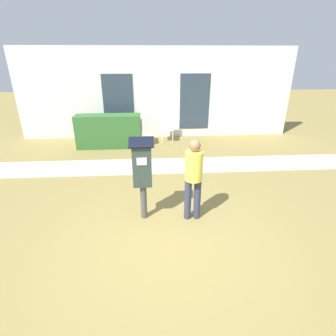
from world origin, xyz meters
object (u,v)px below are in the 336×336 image
(outdoor_chair_middle, at_px, (167,126))
(outdoor_chair_left, at_px, (136,129))
(parking_meter, at_px, (142,169))
(person_standing, at_px, (194,174))

(outdoor_chair_middle, bearing_deg, outdoor_chair_left, 176.68)
(parking_meter, relative_size, outdoor_chair_left, 1.77)
(person_standing, relative_size, outdoor_chair_left, 1.76)
(person_standing, height_order, outdoor_chair_middle, person_standing)
(parking_meter, height_order, outdoor_chair_left, parking_meter)
(parking_meter, bearing_deg, person_standing, -5.00)
(person_standing, xyz_separation_m, outdoor_chair_left, (-1.27, 4.76, -0.40))
(parking_meter, height_order, person_standing, parking_meter)
(person_standing, xyz_separation_m, outdoor_chair_middle, (-0.16, 5.05, -0.40))
(person_standing, bearing_deg, parking_meter, 149.78)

